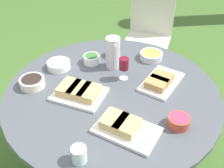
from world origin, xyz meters
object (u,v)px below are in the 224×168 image
object	(u,v)px
wine_glass	(124,65)
water_pitcher	(113,53)
chair_near_left	(149,33)
dining_table	(112,103)

from	to	relation	value
wine_glass	water_pitcher	bearing A→B (deg)	-168.25
chair_near_left	wine_glass	bearing A→B (deg)	-30.51
dining_table	water_pitcher	size ratio (longest dim) A/B	5.97
dining_table	water_pitcher	bearing A→B (deg)	164.22
dining_table	water_pitcher	world-z (taller)	water_pitcher
chair_near_left	wine_glass	xyz separation A→B (m)	(0.92, -0.54, 0.29)
water_pitcher	wine_glass	xyz separation A→B (m)	(0.16, 0.03, -0.00)
dining_table	wine_glass	size ratio (longest dim) A/B	8.59
chair_near_left	dining_table	bearing A→B (deg)	-32.25
chair_near_left	wine_glass	world-z (taller)	chair_near_left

